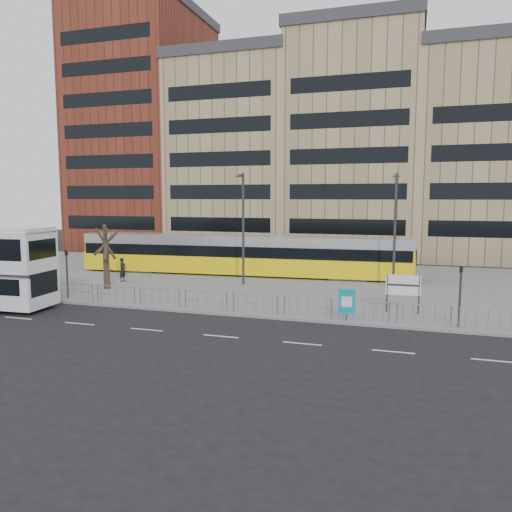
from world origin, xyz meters
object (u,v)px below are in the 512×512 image
(station_sign, at_px, (403,287))
(traffic_light_east, at_px, (460,288))
(lamp_post_west, at_px, (243,224))
(pedestrian, at_px, (123,270))
(lamp_post_east, at_px, (395,226))
(bare_tree, at_px, (105,223))
(tram, at_px, (240,255))
(traffic_light_west, at_px, (67,268))
(ad_panel, at_px, (347,302))

(station_sign, distance_m, traffic_light_east, 3.58)
(traffic_light_east, relative_size, lamp_post_west, 0.37)
(pedestrian, xyz_separation_m, lamp_post_east, (20.04, 3.12, 3.54))
(pedestrian, distance_m, lamp_post_west, 10.07)
(pedestrian, height_order, bare_tree, bare_tree)
(lamp_post_east, bearing_deg, lamp_post_west, -172.03)
(traffic_light_east, bearing_deg, pedestrian, -176.74)
(bare_tree, bearing_deg, traffic_light_east, -9.39)
(tram, height_order, traffic_light_west, tram)
(ad_panel, relative_size, pedestrian, 0.90)
(traffic_light_west, distance_m, lamp_post_west, 12.56)
(pedestrian, bearing_deg, tram, -45.63)
(traffic_light_west, bearing_deg, bare_tree, 100.26)
(traffic_light_west, bearing_deg, pedestrian, 108.62)
(ad_panel, height_order, pedestrian, pedestrian)
(tram, bearing_deg, traffic_light_east, -41.89)
(traffic_light_east, distance_m, lamp_post_west, 16.79)
(traffic_light_west, relative_size, lamp_post_east, 0.38)
(station_sign, height_order, ad_panel, station_sign)
(ad_panel, bearing_deg, lamp_post_west, 127.87)
(lamp_post_west, relative_size, bare_tree, 1.24)
(tram, distance_m, traffic_light_east, 20.57)
(lamp_post_west, distance_m, bare_tree, 9.83)
(tram, relative_size, bare_tree, 4.21)
(lamp_post_east, bearing_deg, ad_panel, -101.06)
(lamp_post_east, relative_size, bare_tree, 1.23)
(station_sign, relative_size, ad_panel, 1.31)
(ad_panel, distance_m, pedestrian, 19.38)
(ad_panel, relative_size, bare_tree, 0.25)
(ad_panel, height_order, bare_tree, bare_tree)
(tram, xyz_separation_m, bare_tree, (-6.95, -8.97, 3.04))
(ad_panel, bearing_deg, traffic_light_east, -4.24)
(traffic_light_west, xyz_separation_m, lamp_post_east, (19.98, 9.66, 2.49))
(tram, xyz_separation_m, pedestrian, (-7.51, -6.04, -0.73))
(pedestrian, distance_m, traffic_light_west, 6.62)
(traffic_light_east, xyz_separation_m, bare_tree, (-23.06, 3.81, 2.71))
(tram, relative_size, traffic_light_west, 9.05)
(lamp_post_west, xyz_separation_m, bare_tree, (-8.71, -4.54, 0.18))
(traffic_light_west, xyz_separation_m, lamp_post_west, (9.21, 8.15, 2.53))
(tram, height_order, bare_tree, bare_tree)
(station_sign, height_order, bare_tree, bare_tree)
(ad_panel, bearing_deg, bare_tree, 159.23)
(lamp_post_east, bearing_deg, pedestrian, -171.15)
(tram, relative_size, lamp_post_east, 3.43)
(traffic_light_west, height_order, lamp_post_east, lamp_post_east)
(station_sign, bearing_deg, traffic_light_east, -40.07)
(tram, relative_size, traffic_light_east, 9.05)
(lamp_post_west, bearing_deg, traffic_light_east, -30.23)
(lamp_post_west, bearing_deg, pedestrian, -170.12)
(lamp_post_west, bearing_deg, tram, 111.67)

